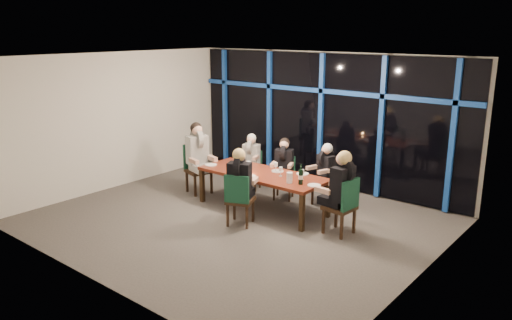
% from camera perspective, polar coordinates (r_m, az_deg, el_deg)
% --- Properties ---
extents(room, '(7.04, 7.00, 3.02)m').
position_cam_1_polar(room, '(8.87, -2.46, 5.33)').
color(room, '#5B5550').
rests_on(room, ground).
extents(window_wall, '(6.86, 0.43, 2.94)m').
position_cam_1_polar(window_wall, '(11.27, 7.59, 4.80)').
color(window_wall, black).
rests_on(window_wall, ground).
extents(dining_table, '(2.60, 1.00, 0.75)m').
position_cam_1_polar(dining_table, '(9.77, 0.74, -1.85)').
color(dining_table, maroon).
rests_on(dining_table, ground).
extents(chair_far_left, '(0.51, 0.51, 0.85)m').
position_cam_1_polar(chair_far_left, '(11.13, -0.46, -0.87)').
color(chair_far_left, black).
rests_on(chair_far_left, ground).
extents(chair_far_mid, '(0.54, 0.54, 0.89)m').
position_cam_1_polar(chair_far_mid, '(10.52, 3.27, -1.72)').
color(chair_far_mid, black).
rests_on(chair_far_mid, ground).
extents(chair_far_right, '(0.51, 0.51, 0.88)m').
position_cam_1_polar(chair_far_right, '(10.17, 8.14, -2.46)').
color(chair_far_right, black).
rests_on(chair_far_right, ground).
extents(chair_end_left, '(0.61, 0.61, 1.06)m').
position_cam_1_polar(chair_end_left, '(10.94, -6.80, -0.64)').
color(chair_end_left, black).
rests_on(chair_end_left, ground).
extents(chair_end_right, '(0.51, 0.51, 1.02)m').
position_cam_1_polar(chair_end_right, '(8.72, 10.03, -4.93)').
color(chair_end_right, black).
rests_on(chair_end_right, ground).
extents(chair_near_mid, '(0.59, 0.59, 0.98)m').
position_cam_1_polar(chair_near_mid, '(8.98, -1.98, -4.27)').
color(chair_near_mid, black).
rests_on(chair_near_mid, ground).
extents(diner_far_left, '(0.52, 0.58, 0.83)m').
position_cam_1_polar(diner_far_left, '(10.97, -0.59, 0.75)').
color(diner_far_left, black).
rests_on(diner_far_left, ground).
extents(diner_far_mid, '(0.55, 0.61, 0.86)m').
position_cam_1_polar(diner_far_mid, '(10.36, 3.21, 0.04)').
color(diner_far_mid, black).
rests_on(diner_far_mid, ground).
extents(diner_far_right, '(0.52, 0.60, 0.85)m').
position_cam_1_polar(diner_far_right, '(10.03, 7.89, -0.62)').
color(diner_far_right, black).
rests_on(diner_far_right, ground).
extents(diner_end_left, '(0.72, 0.62, 1.03)m').
position_cam_1_polar(diner_end_left, '(10.76, -6.64, 1.40)').
color(diner_end_left, black).
rests_on(diner_end_left, ground).
extents(diner_end_right, '(0.66, 0.53, 1.00)m').
position_cam_1_polar(diner_end_right, '(8.64, 9.67, -2.28)').
color(diner_end_right, black).
rests_on(diner_end_right, ground).
extents(diner_near_mid, '(0.61, 0.67, 0.96)m').
position_cam_1_polar(diner_near_mid, '(8.94, -1.83, -1.74)').
color(diner_near_mid, black).
rests_on(diner_near_mid, ground).
extents(plate_far_left, '(0.24, 0.24, 0.01)m').
position_cam_1_polar(plate_far_left, '(10.48, -1.65, -0.28)').
color(plate_far_left, white).
rests_on(plate_far_left, dining_table).
extents(plate_far_mid, '(0.24, 0.24, 0.01)m').
position_cam_1_polar(plate_far_mid, '(9.85, 2.49, -1.27)').
color(plate_far_mid, white).
rests_on(plate_far_mid, dining_table).
extents(plate_far_right, '(0.24, 0.24, 0.01)m').
position_cam_1_polar(plate_far_right, '(9.71, 5.33, -1.57)').
color(plate_far_right, white).
rests_on(plate_far_right, dining_table).
extents(plate_end_left, '(0.24, 0.24, 0.01)m').
position_cam_1_polar(plate_end_left, '(10.34, -5.17, -0.55)').
color(plate_end_left, white).
rests_on(plate_end_left, dining_table).
extents(plate_end_right, '(0.24, 0.24, 0.01)m').
position_cam_1_polar(plate_end_right, '(9.02, 6.66, -2.89)').
color(plate_end_right, white).
rests_on(plate_end_right, dining_table).
extents(plate_near_mid, '(0.24, 0.24, 0.01)m').
position_cam_1_polar(plate_near_mid, '(9.51, -0.72, -1.86)').
color(plate_near_mid, white).
rests_on(plate_near_mid, dining_table).
extents(wine_bottle, '(0.08, 0.08, 0.37)m').
position_cam_1_polar(wine_bottle, '(9.04, 5.14, -1.92)').
color(wine_bottle, black).
rests_on(wine_bottle, dining_table).
extents(water_pitcher, '(0.12, 0.11, 0.20)m').
position_cam_1_polar(water_pitcher, '(9.11, 3.85, -2.03)').
color(water_pitcher, white).
rests_on(water_pitcher, dining_table).
extents(tea_light, '(0.05, 0.05, 0.03)m').
position_cam_1_polar(tea_light, '(9.69, -0.77, -1.50)').
color(tea_light, '#F09948').
rests_on(tea_light, dining_table).
extents(wine_glass_a, '(0.08, 0.08, 0.19)m').
position_cam_1_polar(wine_glass_a, '(9.87, -0.84, -0.43)').
color(wine_glass_a, silver).
rests_on(wine_glass_a, dining_table).
extents(wine_glass_b, '(0.08, 0.08, 0.20)m').
position_cam_1_polar(wine_glass_b, '(9.77, 2.28, -0.59)').
color(wine_glass_b, silver).
rests_on(wine_glass_b, dining_table).
extents(wine_glass_c, '(0.07, 0.07, 0.18)m').
position_cam_1_polar(wine_glass_c, '(9.51, 2.84, -1.09)').
color(wine_glass_c, silver).
rests_on(wine_glass_c, dining_table).
extents(wine_glass_d, '(0.07, 0.07, 0.18)m').
position_cam_1_polar(wine_glass_d, '(10.30, -1.80, 0.14)').
color(wine_glass_d, silver).
rests_on(wine_glass_d, dining_table).
extents(wine_glass_e, '(0.07, 0.07, 0.19)m').
position_cam_1_polar(wine_glass_e, '(9.32, 5.30, -1.42)').
color(wine_glass_e, white).
rests_on(wine_glass_e, dining_table).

